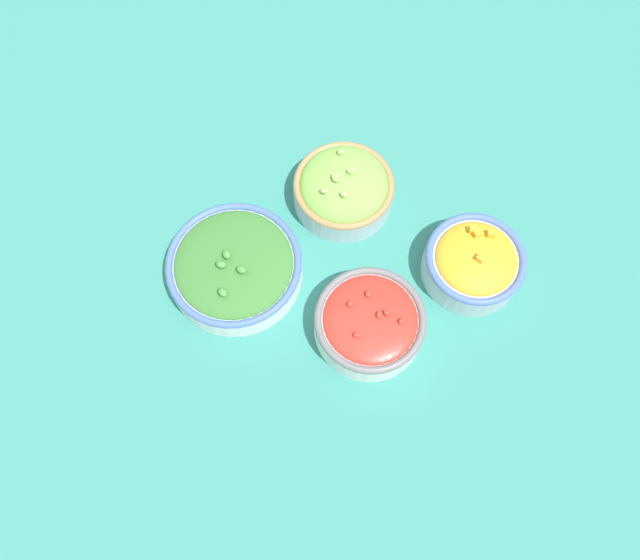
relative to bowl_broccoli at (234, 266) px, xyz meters
The scene contains 5 objects.
ground_plane 0.14m from the bowl_broccoli, 50.72° to the right, with size 3.00×3.00×0.00m, color #337F75.
bowl_broccoli is the anchor object (origin of this frame).
bowl_cherry_tomatoes 0.23m from the bowl_broccoli, 65.23° to the right, with size 0.17×0.17×0.07m.
bowl_squash 0.38m from the bowl_broccoli, 40.38° to the right, with size 0.16×0.16×0.08m.
bowl_lettuce 0.22m from the bowl_broccoli, ahead, with size 0.17×0.17×0.09m.
Camera 1 is at (-0.24, -0.28, 0.93)m, focal length 35.00 mm.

